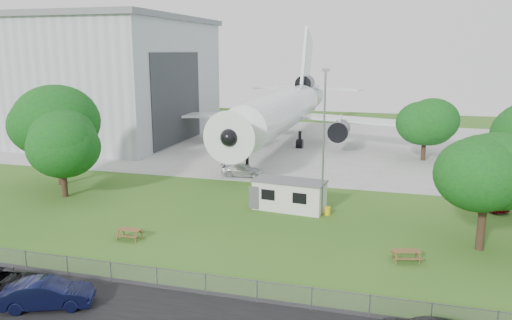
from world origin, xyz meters
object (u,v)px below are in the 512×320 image
(airliner, at_px, (282,110))
(picnic_west, at_px, (130,239))
(site_cabin, at_px, (290,195))
(car_centre_sedan, at_px, (47,294))
(hangar, at_px, (64,77))
(picnic_east, at_px, (406,261))

(airliner, distance_m, picnic_west, 39.22)
(site_cabin, height_order, car_centre_sedan, site_cabin)
(hangar, relative_size, airliner, 0.90)
(hangar, xyz_separation_m, car_centre_sedan, (34.35, -49.06, -8.63))
(picnic_east, bearing_deg, car_centre_sedan, -163.00)
(airliner, bearing_deg, site_cabin, -75.83)
(picnic_east, bearing_deg, picnic_west, 169.16)
(site_cabin, bearing_deg, picnic_east, -41.84)
(hangar, xyz_separation_m, airliner, (35.97, -0.14, -4.14))
(picnic_west, height_order, picnic_east, same)
(airliner, distance_m, site_cabin, 29.98)
(airliner, relative_size, picnic_east, 26.52)
(picnic_west, bearing_deg, site_cabin, 46.61)
(picnic_east, relative_size, car_centre_sedan, 0.38)
(picnic_west, xyz_separation_m, picnic_east, (19.44, 1.35, 0.00))
(hangar, bearing_deg, car_centre_sedan, -55.00)
(site_cabin, bearing_deg, hangar, 146.20)
(hangar, distance_m, picnic_east, 65.54)
(picnic_west, bearing_deg, car_centre_sedan, -83.65)
(hangar, distance_m, airliner, 36.21)
(hangar, height_order, site_cabin, hangar)
(hangar, bearing_deg, picnic_west, -49.34)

